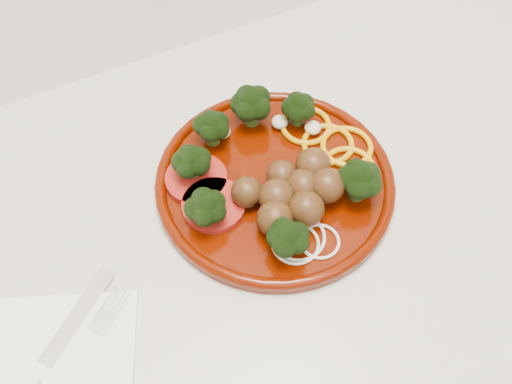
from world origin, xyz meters
name	(u,v)px	position (x,y,z in m)	size (l,w,h in m)	color
plate	(273,176)	(0.23, 1.72, 0.92)	(0.28, 0.28, 0.06)	#420B00
napkin	(56,368)	(-0.06, 1.63, 0.90)	(0.15, 0.15, 0.00)	white
knife	(31,384)	(-0.08, 1.62, 0.91)	(0.17, 0.14, 0.01)	silver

